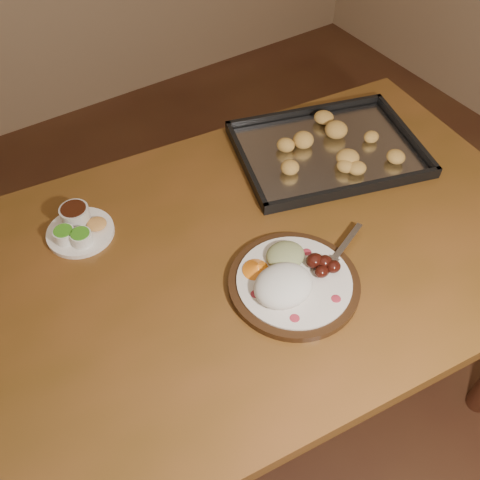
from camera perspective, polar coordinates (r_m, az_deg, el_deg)
ground at (r=1.83m, az=1.18°, el=-20.28°), size 4.00×4.00×0.00m
dining_table at (r=1.32m, az=0.60°, el=-3.91°), size 1.59×1.06×0.75m
dinner_plate at (r=1.17m, az=5.43°, el=-4.27°), size 0.38×0.29×0.07m
condiment_saucer at (r=1.33m, az=-16.89°, el=1.30°), size 0.16×0.16×0.05m
baking_tray at (r=1.51m, az=9.37°, el=9.57°), size 0.57×0.49×0.05m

